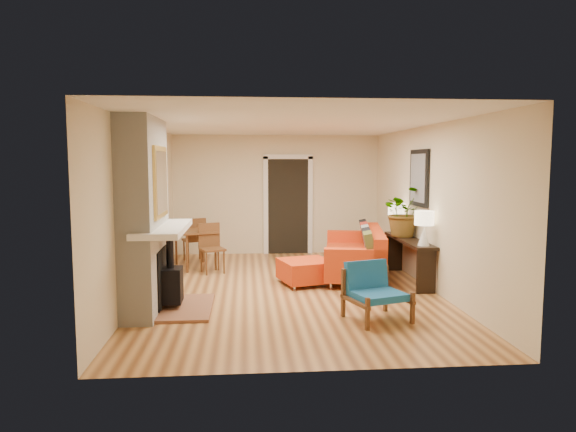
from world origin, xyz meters
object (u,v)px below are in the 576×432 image
(ottoman, at_px, (306,270))
(blue_chair, at_px, (373,288))
(houseplant, at_px, (404,212))
(lamp_near, at_px, (424,224))
(dining_table, at_px, (199,237))
(console_table, at_px, (409,247))
(lamp_far, at_px, (396,214))
(sofa, at_px, (359,253))

(ottoman, xyz_separation_m, blue_chair, (0.65, -1.93, 0.16))
(ottoman, height_order, houseplant, houseplant)
(lamp_near, bearing_deg, blue_chair, -130.73)
(blue_chair, bearing_deg, dining_table, 125.98)
(ottoman, bearing_deg, dining_table, 140.48)
(ottoman, distance_m, console_table, 1.80)
(lamp_far, height_order, houseplant, houseplant)
(sofa, height_order, houseplant, houseplant)
(sofa, relative_size, dining_table, 1.45)
(ottoman, height_order, console_table, console_table)
(houseplant, bearing_deg, console_table, -87.97)
(ottoman, xyz_separation_m, console_table, (1.76, 0.06, 0.35))
(dining_table, distance_m, console_table, 3.95)
(sofa, height_order, blue_chair, sofa)
(dining_table, bearing_deg, lamp_far, -11.15)
(lamp_near, distance_m, lamp_far, 1.48)
(ottoman, xyz_separation_m, lamp_far, (1.76, 0.84, 0.83))
(blue_chair, xyz_separation_m, lamp_near, (1.12, 1.30, 0.67))
(ottoman, height_order, lamp_near, lamp_near)
(blue_chair, relative_size, lamp_far, 1.62)
(lamp_near, height_order, lamp_far, same)
(ottoman, xyz_separation_m, lamp_near, (1.76, -0.64, 0.83))
(dining_table, bearing_deg, sofa, -19.12)
(lamp_near, bearing_deg, console_table, 90.00)
(lamp_far, bearing_deg, console_table, -90.00)
(sofa, xyz_separation_m, console_table, (0.75, -0.49, 0.18))
(lamp_near, relative_size, houseplant, 0.62)
(sofa, xyz_separation_m, lamp_near, (0.75, -1.19, 0.66))
(console_table, bearing_deg, sofa, 147.04)
(dining_table, bearing_deg, houseplant, -18.39)
(blue_chair, bearing_deg, houseplant, 64.11)
(blue_chair, distance_m, houseplant, 2.65)
(lamp_near, bearing_deg, houseplant, 90.58)
(sofa, distance_m, console_table, 0.91)
(sofa, xyz_separation_m, houseplant, (0.74, -0.21, 0.76))
(console_table, height_order, lamp_far, lamp_far)
(dining_table, height_order, houseplant, houseplant)
(ottoman, relative_size, dining_table, 0.57)
(dining_table, xyz_separation_m, lamp_near, (3.65, -2.20, 0.48))
(ottoman, bearing_deg, houseplant, 11.18)
(ottoman, bearing_deg, lamp_far, 25.41)
(sofa, height_order, lamp_near, lamp_near)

